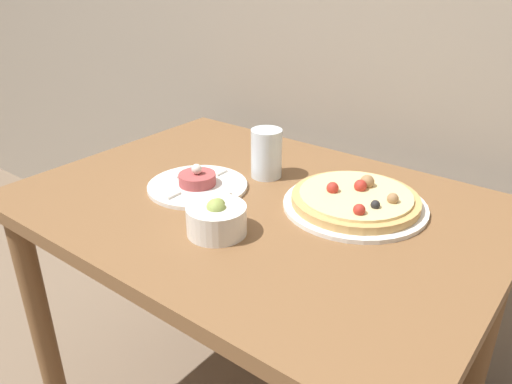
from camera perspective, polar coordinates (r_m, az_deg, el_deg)
name	(u,v)px	position (r m, az deg, el deg)	size (l,w,h in m)	color
dining_table	(257,240)	(1.21, 0.15, -5.50)	(1.09, 0.80, 0.73)	brown
pizza_plate	(355,201)	(1.15, 11.29, -0.97)	(0.32, 0.32, 0.06)	white
tartare_plate	(198,184)	(1.23, -6.70, 0.94)	(0.24, 0.24, 0.06)	white
small_bowl	(217,218)	(1.02, -4.53, -2.95)	(0.12, 0.12, 0.08)	white
drinking_glass	(266,153)	(1.27, 1.20, 4.44)	(0.08, 0.08, 0.12)	silver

